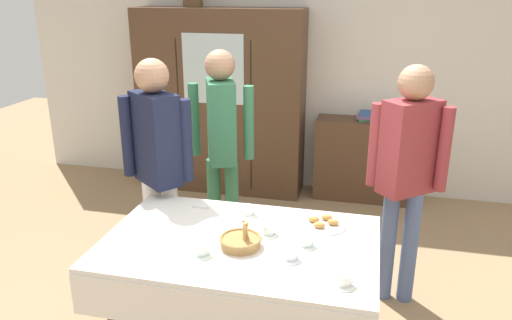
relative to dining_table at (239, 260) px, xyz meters
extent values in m
cube|color=silver|center=(0.00, 2.88, 0.68)|extent=(6.40, 0.10, 2.70)
cylinder|color=#4C3321|center=(-0.64, 0.39, -0.29)|extent=(0.07, 0.07, 0.75)
cylinder|color=#4C3321|center=(0.64, 0.39, -0.29)|extent=(0.07, 0.07, 0.75)
cube|color=white|center=(0.00, 0.03, 0.10)|extent=(1.56, 1.00, 0.03)
cube|color=white|center=(0.00, -0.47, -0.04)|extent=(1.56, 0.01, 0.24)
cube|color=#4C3321|center=(-0.90, 2.59, 0.30)|extent=(1.77, 0.45, 1.95)
cube|color=silver|center=(-0.90, 2.36, 0.69)|extent=(0.64, 0.01, 0.70)
cube|color=black|center=(-1.29, 2.36, 0.21)|extent=(0.01, 0.01, 1.56)
cube|color=black|center=(-0.51, 2.36, 0.21)|extent=(0.01, 0.01, 1.56)
cube|color=#4C3321|center=(0.62, 2.64, -0.24)|extent=(0.97, 0.35, 0.86)
cube|color=#3D754C|center=(0.62, 2.64, 0.20)|extent=(0.16, 0.20, 0.03)
cube|color=#664C7A|center=(0.62, 2.64, 0.23)|extent=(0.17, 0.22, 0.03)
cube|color=#2D5184|center=(0.62, 2.64, 0.26)|extent=(0.12, 0.18, 0.03)
cylinder|color=silver|center=(0.14, 0.14, 0.11)|extent=(0.13, 0.13, 0.01)
cylinder|color=silver|center=(0.14, 0.14, 0.15)|extent=(0.08, 0.08, 0.05)
torus|color=silver|center=(0.18, 0.14, 0.15)|extent=(0.04, 0.01, 0.04)
cylinder|color=white|center=(-0.04, 0.37, 0.11)|extent=(0.13, 0.13, 0.01)
cylinder|color=white|center=(-0.04, 0.37, 0.15)|extent=(0.08, 0.08, 0.05)
torus|color=white|center=(0.00, 0.37, 0.15)|extent=(0.04, 0.01, 0.04)
cylinder|color=silver|center=(0.38, 0.05, 0.11)|extent=(0.13, 0.13, 0.01)
cylinder|color=silver|center=(0.38, 0.05, 0.15)|extent=(0.08, 0.08, 0.05)
torus|color=silver|center=(0.41, 0.05, 0.15)|extent=(0.04, 0.01, 0.04)
cylinder|color=#47230F|center=(0.38, 0.05, 0.17)|extent=(0.06, 0.06, 0.01)
cylinder|color=silver|center=(-0.16, -0.18, 0.11)|extent=(0.13, 0.13, 0.01)
cylinder|color=silver|center=(-0.16, -0.18, 0.15)|extent=(0.08, 0.08, 0.05)
torus|color=silver|center=(-0.12, -0.18, 0.15)|extent=(0.04, 0.01, 0.04)
cylinder|color=#47230F|center=(-0.16, -0.18, 0.17)|extent=(0.06, 0.06, 0.01)
cylinder|color=white|center=(0.61, -0.29, 0.11)|extent=(0.13, 0.13, 0.01)
cylinder|color=white|center=(0.61, -0.29, 0.15)|extent=(0.08, 0.08, 0.05)
torus|color=white|center=(0.65, -0.29, 0.15)|extent=(0.04, 0.01, 0.04)
cylinder|color=#47230F|center=(0.61, -0.29, 0.17)|extent=(0.06, 0.06, 0.01)
cylinder|color=white|center=(0.32, -0.11, 0.11)|extent=(0.13, 0.13, 0.01)
cylinder|color=white|center=(0.32, -0.11, 0.15)|extent=(0.08, 0.08, 0.05)
torus|color=white|center=(0.35, -0.11, 0.15)|extent=(0.04, 0.01, 0.04)
cylinder|color=#47230F|center=(0.32, -0.11, 0.17)|extent=(0.06, 0.06, 0.01)
cylinder|color=#9E7542|center=(0.02, -0.04, 0.14)|extent=(0.22, 0.22, 0.05)
torus|color=#9E7542|center=(0.02, -0.04, 0.16)|extent=(0.24, 0.24, 0.02)
cylinder|color=tan|center=(0.05, -0.05, 0.21)|extent=(0.02, 0.04, 0.12)
cylinder|color=tan|center=(0.05, -0.04, 0.21)|extent=(0.04, 0.02, 0.12)
cylinder|color=tan|center=(0.05, -0.02, 0.21)|extent=(0.04, 0.02, 0.12)
cylinder|color=white|center=(0.44, 0.33, 0.12)|extent=(0.28, 0.28, 0.01)
ellipsoid|color=#BC7F3D|center=(0.50, 0.33, 0.14)|extent=(0.07, 0.05, 0.04)
ellipsoid|color=#BC7F3D|center=(0.46, 0.39, 0.14)|extent=(0.07, 0.05, 0.04)
ellipsoid|color=#BC7F3D|center=(0.39, 0.34, 0.14)|extent=(0.07, 0.05, 0.04)
ellipsoid|color=#BC7F3D|center=(0.43, 0.27, 0.14)|extent=(0.07, 0.05, 0.04)
cube|color=silver|center=(-0.25, 0.13, 0.11)|extent=(0.10, 0.01, 0.00)
ellipsoid|color=silver|center=(-0.20, 0.13, 0.11)|extent=(0.03, 0.02, 0.01)
cube|color=silver|center=(-0.37, 0.39, 0.11)|extent=(0.10, 0.01, 0.00)
ellipsoid|color=silver|center=(-0.32, 0.39, 0.11)|extent=(0.03, 0.02, 0.01)
cube|color=silver|center=(-0.39, 0.04, 0.11)|extent=(0.10, 0.01, 0.00)
ellipsoid|color=silver|center=(-0.34, 0.04, 0.11)|extent=(0.03, 0.02, 0.01)
cylinder|color=silver|center=(-0.82, 0.61, -0.24)|extent=(0.11, 0.11, 0.85)
cylinder|color=silver|center=(-0.67, 0.61, -0.24)|extent=(0.11, 0.11, 0.85)
cube|color=#191E38|center=(-0.75, 0.61, 0.50)|extent=(0.41, 0.38, 0.64)
sphere|color=tan|center=(-0.75, 0.61, 0.93)|extent=(0.23, 0.23, 0.23)
cylinder|color=#191E38|center=(-0.97, 0.61, 0.50)|extent=(0.08, 0.08, 0.57)
cylinder|color=#191E38|center=(-0.53, 0.61, 0.50)|extent=(0.08, 0.08, 0.57)
cylinder|color=slate|center=(0.86, 0.84, -0.25)|extent=(0.11, 0.11, 0.84)
cylinder|color=slate|center=(1.01, 0.84, -0.25)|extent=(0.11, 0.11, 0.84)
cube|color=#933338|center=(0.94, 0.84, 0.49)|extent=(0.40, 0.39, 0.63)
sphere|color=tan|center=(0.94, 0.84, 0.91)|extent=(0.23, 0.23, 0.23)
cylinder|color=#933338|center=(0.72, 0.84, 0.49)|extent=(0.08, 0.08, 0.57)
cylinder|color=#933338|center=(1.16, 0.84, 0.49)|extent=(0.08, 0.08, 0.57)
cylinder|color=#33704C|center=(-0.52, 1.15, -0.24)|extent=(0.11, 0.11, 0.85)
cylinder|color=#33704C|center=(-0.37, 1.15, -0.24)|extent=(0.11, 0.11, 0.85)
cube|color=#33704C|center=(-0.45, 1.15, 0.50)|extent=(0.32, 0.41, 0.64)
sphere|color=tan|center=(-0.45, 1.15, 0.93)|extent=(0.23, 0.23, 0.23)
cylinder|color=#33704C|center=(-0.67, 1.15, 0.50)|extent=(0.08, 0.08, 0.57)
cylinder|color=#33704C|center=(-0.23, 1.15, 0.50)|extent=(0.08, 0.08, 0.57)
camera|label=1|loc=(0.68, -2.42, 1.49)|focal=35.02mm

